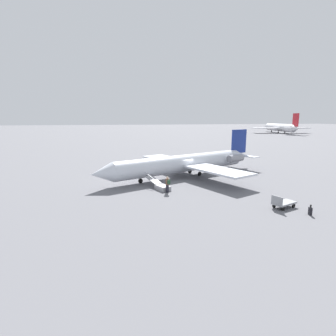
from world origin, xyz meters
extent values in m
plane|color=slate|center=(0.00, 0.00, 0.00)|extent=(600.00, 600.00, 0.00)
cylinder|color=silver|center=(0.00, 0.00, 1.80)|extent=(19.98, 9.71, 2.33)
cone|color=silver|center=(10.75, 4.24, 1.80)|extent=(3.22, 3.06, 2.28)
cone|color=silver|center=(-10.97, -4.33, 1.80)|extent=(3.65, 3.23, 2.28)
cube|color=navy|center=(-10.41, -4.10, 4.25)|extent=(3.10, 1.37, 3.73)
cube|color=silver|center=(-10.71, -4.22, 2.04)|extent=(3.69, 6.58, 0.12)
cube|color=silver|center=(-2.97, 4.72, 1.63)|extent=(6.63, 9.40, 0.23)
cube|color=silver|center=(1.05, -5.48, 1.63)|extent=(6.63, 9.40, 0.23)
cylinder|color=gray|center=(-8.60, -1.63, 1.98)|extent=(2.98, 2.00, 1.05)
cylinder|color=gray|center=(-7.40, -4.68, 1.98)|extent=(2.98, 2.00, 1.05)
cylinder|color=black|center=(6.22, 2.45, 0.29)|extent=(0.59, 0.35, 0.58)
cylinder|color=gray|center=(6.22, 2.45, 0.67)|extent=(0.10, 0.10, 0.18)
cylinder|color=black|center=(-2.30, 0.22, 0.29)|extent=(0.59, 0.35, 0.58)
cylinder|color=gray|center=(-2.30, 0.22, 0.67)|extent=(0.10, 0.10, 0.18)
cylinder|color=black|center=(-1.53, -1.73, 0.29)|extent=(0.59, 0.35, 0.58)
cylinder|color=gray|center=(-1.53, -1.73, 0.67)|extent=(0.10, 0.10, 0.18)
cylinder|color=silver|center=(-81.95, -91.63, 3.02)|extent=(10.21, 30.59, 3.89)
cone|color=silver|center=(-85.59, -108.61, 3.02)|extent=(4.63, 4.99, 3.82)
cone|color=silver|center=(-78.21, -74.27, 3.02)|extent=(4.79, 5.75, 3.82)
cube|color=red|center=(-78.43, -75.26, 7.11)|extent=(1.45, 5.40, 6.23)
cube|color=silver|center=(-78.31, -74.73, 3.41)|extent=(11.15, 4.58, 0.19)
cube|color=silver|center=(-73.47, -91.90, 2.73)|extent=(13.82, 8.78, 0.39)
cube|color=silver|center=(-89.78, -88.39, 2.73)|extent=(13.82, 8.78, 0.39)
cylinder|color=black|center=(-84.02, -101.31, 0.48)|extent=(0.44, 0.99, 0.96)
cylinder|color=#4C4C51|center=(-84.02, -101.31, 1.11)|extent=(0.17, 0.17, 0.30)
cylinder|color=black|center=(-79.59, -89.02, 0.48)|extent=(0.44, 0.99, 0.96)
cylinder|color=#4C4C51|center=(-79.59, -89.02, 1.11)|extent=(0.17, 0.17, 0.30)
cylinder|color=black|center=(-83.02, -88.29, 0.48)|extent=(0.44, 0.99, 0.96)
cylinder|color=#4C4C51|center=(-83.02, -88.29, 1.11)|extent=(0.17, 0.17, 0.30)
cube|color=#99999E|center=(4.23, 6.09, 0.25)|extent=(1.68, 2.08, 0.50)
cube|color=#99999E|center=(4.96, 4.23, 0.77)|extent=(1.65, 2.40, 0.66)
cube|color=#99999E|center=(5.38, 4.39, 1.27)|extent=(0.87, 2.08, 0.61)
cube|color=#23232D|center=(3.95, 7.17, 0.42)|extent=(0.29, 0.33, 0.85)
cylinder|color=brown|center=(3.95, 7.17, 1.18)|extent=(0.36, 0.36, 0.65)
sphere|color=beige|center=(3.95, 7.17, 1.62)|extent=(0.24, 0.24, 0.24)
cube|color=#23472D|center=(3.85, 7.42, 1.21)|extent=(0.33, 0.27, 0.44)
cube|color=gray|center=(-5.03, 14.37, 0.44)|extent=(2.43, 1.73, 0.16)
cube|color=gray|center=(-4.03, 14.70, 0.87)|extent=(0.42, 1.07, 0.70)
cylinder|color=black|center=(-4.43, 15.03, 0.18)|extent=(0.38, 0.23, 0.36)
cylinder|color=black|center=(-4.16, 14.20, 0.18)|extent=(0.38, 0.23, 0.36)
cylinder|color=black|center=(-5.90, 14.55, 0.18)|extent=(0.38, 0.23, 0.36)
cylinder|color=black|center=(-5.62, 13.71, 0.18)|extent=(0.38, 0.23, 0.36)
cube|color=black|center=(-5.94, 16.44, 0.32)|extent=(0.34, 0.42, 0.64)
cube|color=black|center=(-5.94, 16.44, 0.76)|extent=(0.13, 0.08, 0.24)
camera|label=1|loc=(10.22, 33.62, 7.83)|focal=28.00mm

